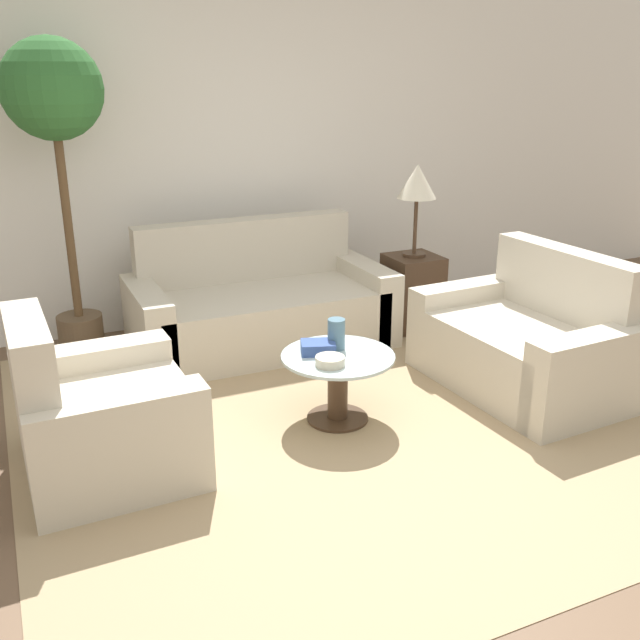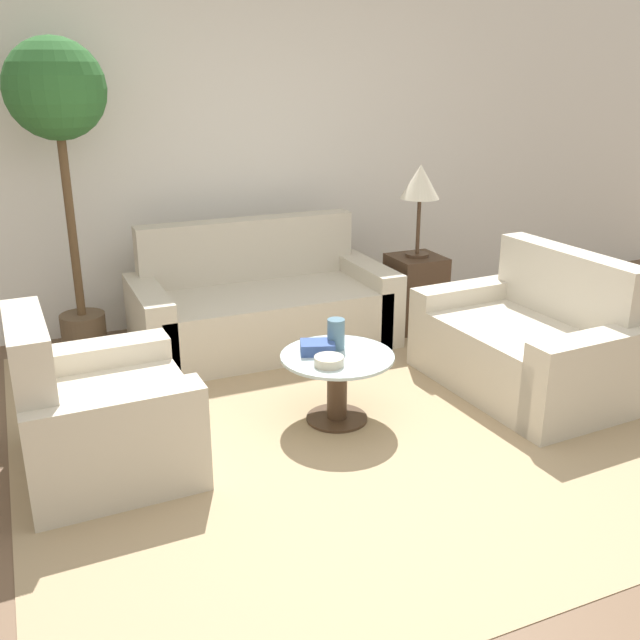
% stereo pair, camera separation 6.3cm
% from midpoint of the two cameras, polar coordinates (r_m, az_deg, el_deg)
% --- Properties ---
extents(ground_plane, '(14.00, 14.00, 0.00)m').
position_cam_midpoint_polar(ground_plane, '(3.69, 6.10, -12.99)').
color(ground_plane, brown).
extents(wall_back, '(10.00, 0.06, 2.60)m').
position_cam_midpoint_polar(wall_back, '(5.82, -7.79, 12.63)').
color(wall_back, white).
rests_on(wall_back, ground_plane).
extents(rug, '(3.61, 3.60, 0.01)m').
position_cam_midpoint_polar(rug, '(4.29, 1.78, -7.93)').
color(rug, tan).
rests_on(rug, ground_plane).
extents(sofa_main, '(1.88, 0.90, 0.90)m').
position_cam_midpoint_polar(sofa_main, '(5.37, -4.44, 1.06)').
color(sofa_main, beige).
rests_on(sofa_main, ground_plane).
extents(armchair, '(0.86, 0.93, 0.87)m').
position_cam_midpoint_polar(armchair, '(3.84, -17.19, -7.65)').
color(armchair, beige).
rests_on(armchair, ground_plane).
extents(loveseat, '(0.93, 1.38, 0.89)m').
position_cam_midpoint_polar(loveseat, '(4.82, 16.90, -1.97)').
color(loveseat, beige).
rests_on(loveseat, ground_plane).
extents(coffee_table, '(0.66, 0.66, 0.42)m').
position_cam_midpoint_polar(coffee_table, '(4.17, 1.82, -4.68)').
color(coffee_table, '#422D1E').
rests_on(coffee_table, ground_plane).
extents(side_table, '(0.39, 0.39, 0.59)m').
position_cam_midpoint_polar(side_table, '(5.72, 7.94, 2.20)').
color(side_table, '#422D1E').
rests_on(side_table, ground_plane).
extents(table_lamp, '(0.30, 0.30, 0.71)m').
position_cam_midpoint_polar(table_lamp, '(5.53, 8.35, 10.65)').
color(table_lamp, '#422D1E').
rests_on(table_lamp, side_table).
extents(potted_plant, '(0.65, 0.65, 2.18)m').
position_cam_midpoint_polar(potted_plant, '(5.12, -19.83, 14.95)').
color(potted_plant, brown).
rests_on(potted_plant, ground_plane).
extents(vase, '(0.10, 0.10, 0.18)m').
position_cam_midpoint_polar(vase, '(4.17, 1.72, -1.14)').
color(vase, slate).
rests_on(vase, coffee_table).
extents(bowl, '(0.16, 0.16, 0.05)m').
position_cam_midpoint_polar(bowl, '(3.96, 1.18, -3.30)').
color(bowl, beige).
rests_on(bowl, coffee_table).
extents(book_stack, '(0.23, 0.21, 0.07)m').
position_cam_midpoint_polar(book_stack, '(4.13, 0.24, -2.20)').
color(book_stack, '#334C8C').
rests_on(book_stack, coffee_table).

